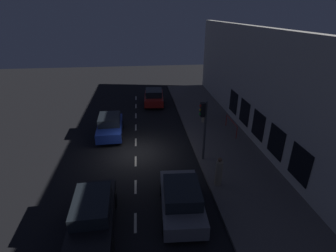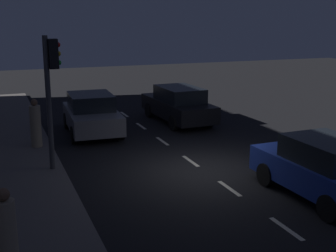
# 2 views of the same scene
# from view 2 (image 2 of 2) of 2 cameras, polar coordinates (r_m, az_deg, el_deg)

# --- Properties ---
(ground_plane) EXTENTS (60.00, 60.00, 0.00)m
(ground_plane) POSITION_cam_2_polar(r_m,az_deg,el_deg) (14.03, 4.51, -5.55)
(ground_plane) COLOR black
(lane_centre_line) EXTENTS (0.12, 27.20, 0.01)m
(lane_centre_line) POSITION_cam_2_polar(r_m,az_deg,el_deg) (14.89, 2.84, -4.37)
(lane_centre_line) COLOR beige
(lane_centre_line) RESTS_ON ground
(traffic_light) EXTENTS (0.50, 0.32, 3.91)m
(traffic_light) POSITION_cam_2_polar(r_m,az_deg,el_deg) (13.57, -14.35, 5.44)
(traffic_light) COLOR #424244
(traffic_light) RESTS_ON sidewalk
(parked_car_0) EXTENTS (2.13, 4.13, 1.58)m
(parked_car_0) POSITION_cam_2_polar(r_m,az_deg,el_deg) (18.44, -9.49, 1.49)
(parked_car_0) COLOR slate
(parked_car_0) RESTS_ON ground
(parked_car_1) EXTENTS (2.00, 4.04, 1.58)m
(parked_car_1) POSITION_cam_2_polar(r_m,az_deg,el_deg) (12.40, 18.84, -5.01)
(parked_car_1) COLOR #1E389E
(parked_car_1) RESTS_ON ground
(parked_car_2) EXTENTS (1.96, 4.62, 1.58)m
(parked_car_2) POSITION_cam_2_polar(r_m,az_deg,el_deg) (20.16, 1.29, 2.70)
(parked_car_2) COLOR black
(parked_car_2) RESTS_ON ground
(pedestrian_0) EXTENTS (0.39, 0.39, 1.68)m
(pedestrian_0) POSITION_cam_2_polar(r_m,az_deg,el_deg) (16.44, -16.15, 0.13)
(pedestrian_0) COLOR gray
(pedestrian_0) RESTS_ON sidewalk
(pedestrian_1) EXTENTS (0.41, 0.41, 1.69)m
(pedestrian_1) POSITION_cam_2_polar(r_m,az_deg,el_deg) (8.38, -19.42, -13.09)
(pedestrian_1) COLOR gray
(pedestrian_1) RESTS_ON sidewalk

